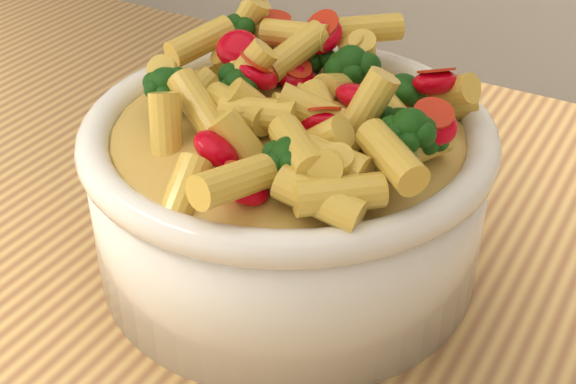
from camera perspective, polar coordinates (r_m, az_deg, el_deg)
The scene contains 2 objects.
serving_bowl at distance 0.50m, azimuth 0.00°, elevation 0.13°, with size 0.25×0.25×0.11m.
pasta_salad at distance 0.47m, azimuth 0.00°, elevation 6.95°, with size 0.20×0.20×0.04m.
Camera 1 is at (0.27, -0.29, 1.23)m, focal length 50.00 mm.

